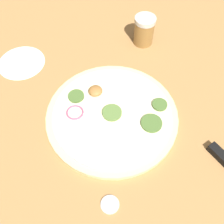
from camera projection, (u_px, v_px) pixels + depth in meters
ground_plane at (112, 117)px, 0.63m from camera, size 3.00×3.00×0.00m
pizza at (112, 115)px, 0.62m from camera, size 0.31×0.31×0.03m
spice_jar at (144, 30)px, 0.74m from camera, size 0.06×0.06×0.08m
loose_cap at (110, 204)px, 0.51m from camera, size 0.04×0.04×0.01m
flour_patch at (22, 63)px, 0.73m from camera, size 0.13×0.13×0.00m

